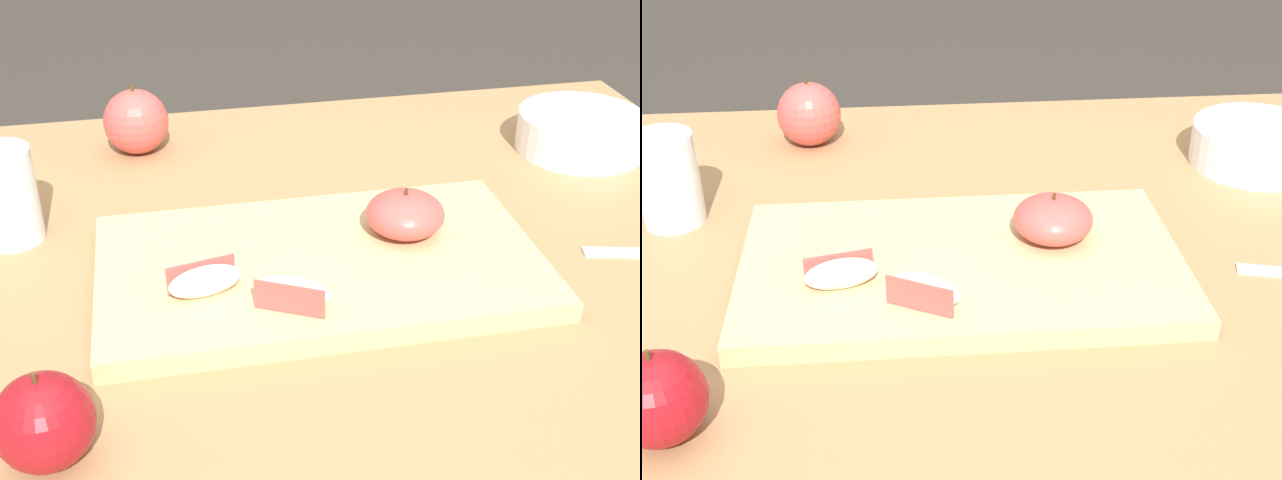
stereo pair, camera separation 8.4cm
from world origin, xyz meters
The scene contains 9 objects.
dining_table centered at (0.00, 0.00, 0.66)m, with size 1.15×0.90×0.77m.
cutting_board centered at (0.02, -0.02, 0.78)m, with size 0.44×0.26×0.02m.
apple_half_skin_up centered at (0.12, 0.01, 0.82)m, with size 0.08×0.08×0.05m.
apple_wedge_middle centered at (-0.10, -0.06, 0.81)m, with size 0.07×0.04×0.03m.
apple_wedge_front centered at (-0.02, -0.09, 0.81)m, with size 0.07×0.05×0.03m.
whole_apple_pink_lady centered at (-0.15, 0.32, 0.82)m, with size 0.08×0.08×0.09m.
whole_apple_red_delicious centered at (-0.23, -0.23, 0.81)m, with size 0.08×0.08×0.08m.
ceramic_fruit_bowl centered at (0.42, 0.21, 0.80)m, with size 0.17×0.17×0.05m.
drinking_glass_water centered at (-0.29, 0.12, 0.83)m, with size 0.07×0.07×0.10m.
Camera 2 is at (-0.04, -0.73, 1.24)m, focal length 47.35 mm.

